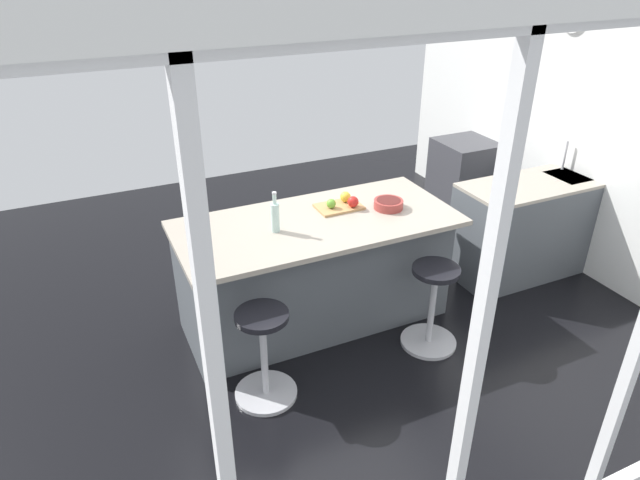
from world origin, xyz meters
TOP-DOWN VIEW (x-y plane):
  - ground_plane at (0.00, 0.00)m, footprint 6.82×6.82m
  - window_panel_rear at (0.00, 2.42)m, footprint 5.25×0.12m
  - interior_partition_left at (-2.62, -0.00)m, footprint 0.15×4.84m
  - sink_cabinet at (-2.28, 0.21)m, footprint 1.84×0.60m
  - oven_range at (-2.27, -1.06)m, footprint 0.60×0.61m
  - kitchen_island at (0.10, 0.11)m, footprint 2.17×0.99m
  - stool_by_window at (-0.59, 0.78)m, footprint 0.44×0.44m
  - stool_middle at (0.78, 0.78)m, footprint 0.44×0.44m
  - cutting_board at (-0.16, 0.02)m, footprint 0.36×0.24m
  - apple_yellow at (-0.24, -0.03)m, footprint 0.09×0.09m
  - apple_green at (-0.08, 0.03)m, footprint 0.08×0.08m
  - apple_red at (-0.25, 0.08)m, footprint 0.09×0.09m
  - water_bottle at (0.45, 0.18)m, footprint 0.06×0.06m
  - fruit_bowl at (-0.51, 0.19)m, footprint 0.23×0.23m

SIDE VIEW (x-z plane):
  - ground_plane at x=0.00m, z-range 0.00..0.00m
  - stool_by_window at x=-0.59m, z-range -0.02..0.68m
  - stool_middle at x=0.78m, z-range -0.02..0.68m
  - oven_range at x=-2.27m, z-range 0.00..0.89m
  - sink_cabinet at x=-2.28m, z-range -0.13..1.06m
  - kitchen_island at x=0.10m, z-range 0.01..0.95m
  - cutting_board at x=-0.16m, z-range 0.95..0.97m
  - fruit_bowl at x=-0.51m, z-range 0.95..1.03m
  - apple_green at x=-0.08m, z-range 0.97..1.05m
  - apple_yellow at x=-0.24m, z-range 0.97..1.06m
  - apple_red at x=-0.25m, z-range 0.97..1.06m
  - water_bottle at x=0.45m, z-range 0.92..1.23m
  - interior_partition_left at x=-2.62m, z-range 0.00..2.87m
  - window_panel_rear at x=0.00m, z-range 0.19..3.06m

